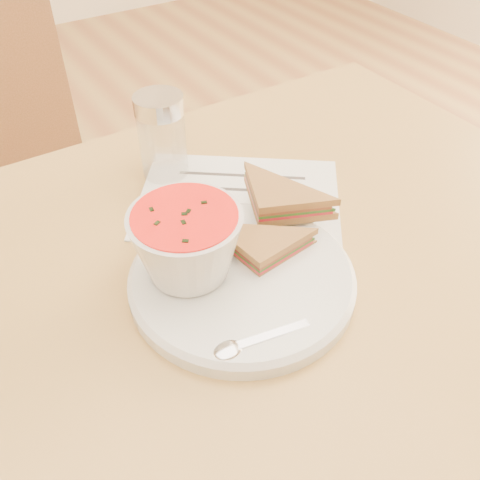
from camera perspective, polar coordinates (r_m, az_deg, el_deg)
dining_table at (r=0.96m, az=-0.15°, el=-17.91°), size 1.00×0.70×0.75m
chair_far at (r=1.31m, az=-20.84°, el=3.35°), size 0.44×0.44×0.89m
plate at (r=0.62m, az=0.21°, el=-4.28°), size 0.27×0.27×0.02m
soup_bowl at (r=0.59m, az=-5.66°, el=-0.68°), size 0.15×0.15×0.09m
sandwich_half_a at (r=0.60m, az=2.10°, el=-3.48°), size 0.10×0.10×0.03m
sandwich_half_b at (r=0.64m, az=2.00°, el=2.31°), size 0.13×0.13×0.03m
spoon at (r=0.55m, az=3.30°, el=-10.15°), size 0.16×0.06×0.01m
paper_menu at (r=0.74m, az=-0.11°, el=4.49°), size 0.34×0.33×0.00m
condiment_shaker at (r=0.77m, az=-8.31°, el=10.83°), size 0.09×0.09×0.12m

